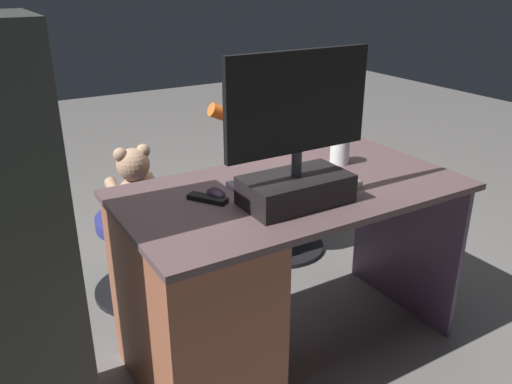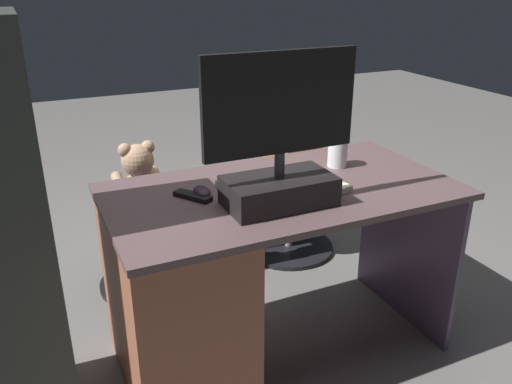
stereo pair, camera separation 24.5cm
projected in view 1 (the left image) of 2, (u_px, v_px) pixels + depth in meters
ground_plane at (243, 299)px, 2.63m from camera, size 10.00×10.00×0.00m
desk at (215, 290)px, 1.99m from camera, size 1.33×0.72×0.75m
monitor at (297, 158)px, 1.81m from camera, size 0.55×0.21×0.53m
keyboard at (282, 180)px, 2.06m from camera, size 0.42×0.14×0.02m
computer_mouse at (216, 194)px, 1.91m from camera, size 0.06×0.10×0.04m
cup at (340, 151)px, 2.25m from camera, size 0.08×0.08×0.11m
tv_remote at (207, 199)px, 1.89m from camera, size 0.12×0.15×0.02m
notebook_binder at (314, 182)px, 2.04m from camera, size 0.29×0.35×0.02m
office_chair_teddy at (141, 247)px, 2.61m from camera, size 0.49×0.49×0.43m
teddy_bear at (134, 183)px, 2.49m from camera, size 0.24×0.24×0.35m
visitor_chair at (280, 212)px, 3.04m from camera, size 0.52×0.52×0.43m
person at (270, 144)px, 2.84m from camera, size 0.50×0.48×1.11m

